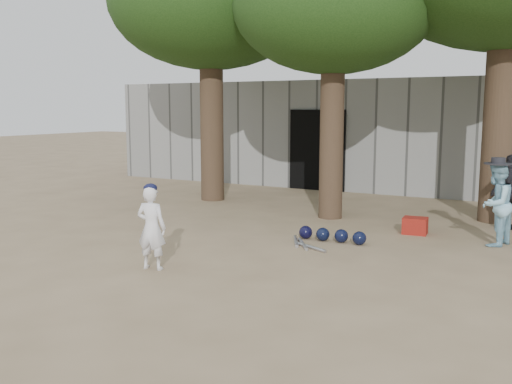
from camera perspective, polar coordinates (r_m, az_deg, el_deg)
The scene contains 8 objects.
ground at distance 8.52m, azimuth -6.83°, elevation -6.92°, with size 70.00×70.00×0.00m, color #937C5E.
boy_player at distance 8.07m, azimuth -10.41°, elevation -3.56°, with size 0.43×0.28×1.18m, color white.
spectator_blue at distance 10.08m, azimuth 22.85°, elevation -1.12°, with size 0.67×0.52×1.38m, color #90C7DF.
spectator_dark at distance 11.46m, azimuth 24.17°, elevation -0.05°, with size 0.83×0.34×1.41m, color black.
red_bag at distance 10.63m, azimuth 15.62°, elevation -3.27°, with size 0.42×0.32×0.30m, color maroon.
back_building at distance 17.69m, azimuth 12.93°, elevation 5.78°, with size 16.00×5.24×3.00m.
helmet_row at distance 9.73m, azimuth 7.60°, elevation -4.30°, with size 1.19×0.26×0.23m.
bat_pile at distance 9.43m, azimuth 4.71°, elevation -5.21°, with size 0.89×0.77×0.06m.
Camera 1 is at (4.79, -6.68, 2.24)m, focal length 40.00 mm.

